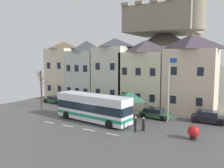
# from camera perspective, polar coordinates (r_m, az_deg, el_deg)

# --- Properties ---
(ground_plane) EXTENTS (40.00, 60.00, 0.07)m
(ground_plane) POSITION_cam_1_polar(r_m,az_deg,el_deg) (28.66, -5.51, -9.63)
(ground_plane) COLOR #4F4E4E
(townhouse_00) EXTENTS (5.11, 5.82, 11.05)m
(townhouse_00) POSITION_cam_1_polar(r_m,az_deg,el_deg) (45.98, -11.71, 3.32)
(townhouse_00) COLOR beige
(townhouse_00) RESTS_ON ground_plane
(townhouse_01) EXTENTS (5.51, 5.86, 11.05)m
(townhouse_01) POSITION_cam_1_polar(r_m,az_deg,el_deg) (42.62, -6.30, 3.18)
(townhouse_01) COLOR beige
(townhouse_01) RESTS_ON ground_plane
(townhouse_02) EXTENTS (5.53, 6.47, 11.29)m
(townhouse_02) POSITION_cam_1_polar(r_m,az_deg,el_deg) (39.74, 0.67, 3.17)
(townhouse_02) COLOR beige
(townhouse_02) RESTS_ON ground_plane
(townhouse_03) EXTENTS (6.75, 5.92, 10.70)m
(townhouse_03) POSITION_cam_1_polar(r_m,az_deg,el_deg) (37.02, 8.29, 2.42)
(townhouse_03) COLOR beige
(townhouse_03) RESTS_ON ground_plane
(townhouse_04) EXTENTS (6.87, 6.33, 11.37)m
(townhouse_04) POSITION_cam_1_polar(r_m,az_deg,el_deg) (35.22, 19.07, 2.48)
(townhouse_04) COLOR beige
(townhouse_04) RESTS_ON ground_plane
(hilltop_castle) EXTENTS (43.82, 43.82, 22.67)m
(hilltop_castle) POSITION_cam_1_polar(r_m,az_deg,el_deg) (55.55, 12.68, 6.10)
(hilltop_castle) COLOR #5C5A50
(hilltop_castle) RESTS_ON ground_plane
(transit_bus) EXTENTS (10.61, 3.69, 3.36)m
(transit_bus) POSITION_cam_1_polar(r_m,az_deg,el_deg) (28.95, -4.81, -5.94)
(transit_bus) COLOR white
(transit_bus) RESTS_ON ground_plane
(bus_shelter) EXTENTS (3.60, 3.60, 3.63)m
(bus_shelter) POSITION_cam_1_polar(r_m,az_deg,el_deg) (30.07, 4.23, -2.95)
(bus_shelter) COLOR #473D33
(bus_shelter) RESTS_ON ground_plane
(parked_car_00) EXTENTS (4.17, 2.22, 1.32)m
(parked_car_00) POSITION_cam_1_polar(r_m,az_deg,el_deg) (31.16, 10.61, -7.12)
(parked_car_00) COLOR #315336
(parked_car_00) RESTS_ON ground_plane
(parked_car_01) EXTENTS (4.41, 2.14, 1.20)m
(parked_car_01) POSITION_cam_1_polar(r_m,az_deg,el_deg) (42.11, -13.97, -3.75)
(parked_car_01) COLOR #2C5934
(parked_car_01) RESTS_ON ground_plane
(parked_car_02) EXTENTS (4.80, 2.52, 1.44)m
(parked_car_02) POSITION_cam_1_polar(r_m,az_deg,el_deg) (36.28, -5.63, -5.04)
(parked_car_02) COLOR #325239
(parked_car_02) RESTS_ON ground_plane
(parked_car_03) EXTENTS (3.99, 2.06, 1.46)m
(parked_car_03) POSITION_cam_1_polar(r_m,az_deg,el_deg) (30.74, 22.76, -7.58)
(parked_car_03) COLOR black
(parked_car_03) RESTS_ON ground_plane
(pedestrian_00) EXTENTS (0.29, 0.36, 1.52)m
(pedestrian_00) POSITION_cam_1_polar(r_m,az_deg,el_deg) (25.55, 7.79, -9.79)
(pedestrian_00) COLOR black
(pedestrian_00) RESTS_ON ground_plane
(pedestrian_01) EXTENTS (0.34, 0.35, 1.52)m
(pedestrian_01) POSITION_cam_1_polar(r_m,az_deg,el_deg) (29.31, 4.38, -7.54)
(pedestrian_01) COLOR #38332D
(pedestrian_01) RESTS_ON ground_plane
(pedestrian_02) EXTENTS (0.34, 0.30, 1.71)m
(pedestrian_02) POSITION_cam_1_polar(r_m,az_deg,el_deg) (25.00, 5.82, -9.71)
(pedestrian_02) COLOR #2D2D38
(pedestrian_02) RESTS_ON ground_plane
(public_bench) EXTENTS (1.52, 0.48, 0.87)m
(public_bench) POSITION_cam_1_polar(r_m,az_deg,el_deg) (31.27, 8.60, -7.37)
(public_bench) COLOR brown
(public_bench) RESTS_ON ground_plane
(flagpole) EXTENTS (0.95, 0.10, 7.96)m
(flagpole) POSITION_cam_1_polar(r_m,az_deg,el_deg) (28.76, 13.98, -0.40)
(flagpole) COLOR silver
(flagpole) RESTS_ON ground_plane
(harbour_buoy) EXTENTS (1.14, 1.14, 1.39)m
(harbour_buoy) POSITION_cam_1_polar(r_m,az_deg,el_deg) (24.10, 19.54, -11.09)
(harbour_buoy) COLOR black
(harbour_buoy) RESTS_ON ground_plane
(bare_tree_00) EXTENTS (1.84, 1.90, 5.95)m
(bare_tree_00) POSITION_cam_1_polar(r_m,az_deg,el_deg) (38.24, -17.09, -0.99)
(bare_tree_00) COLOR #47382D
(bare_tree_00) RESTS_ON ground_plane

